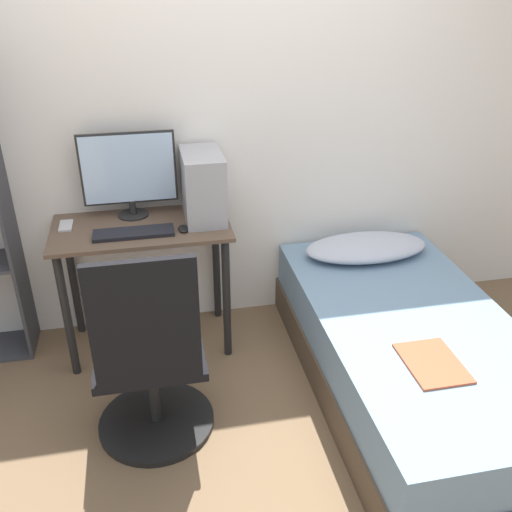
% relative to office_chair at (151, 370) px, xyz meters
% --- Properties ---
extents(ground_plane, '(14.00, 14.00, 0.00)m').
position_rel_office_chair_xyz_m(ground_plane, '(0.47, -0.31, -0.39)').
color(ground_plane, brown).
extents(wall_back, '(8.00, 0.05, 2.50)m').
position_rel_office_chair_xyz_m(wall_back, '(0.47, 1.03, 0.86)').
color(wall_back, silver).
rests_on(wall_back, ground_plane).
extents(desk, '(0.94, 0.50, 0.75)m').
position_rel_office_chair_xyz_m(desk, '(0.01, 0.75, 0.22)').
color(desk, brown).
rests_on(desk, ground_plane).
extents(office_chair, '(0.56, 0.56, 1.03)m').
position_rel_office_chair_xyz_m(office_chair, '(0.00, 0.00, 0.00)').
color(office_chair, black).
rests_on(office_chair, ground_plane).
extents(bed, '(0.97, 1.88, 0.45)m').
position_rel_office_chair_xyz_m(bed, '(1.30, 0.06, -0.17)').
color(bed, '#4C3D2D').
rests_on(bed, ground_plane).
extents(pillow, '(0.74, 0.36, 0.11)m').
position_rel_office_chair_xyz_m(pillow, '(1.30, 0.74, 0.11)').
color(pillow, '#B2B7C6').
rests_on(pillow, bed).
extents(magazine, '(0.24, 0.32, 0.01)m').
position_rel_office_chair_xyz_m(magazine, '(1.21, -0.28, 0.06)').
color(magazine, '#B24C2D').
rests_on(magazine, bed).
extents(monitor, '(0.51, 0.17, 0.47)m').
position_rel_office_chair_xyz_m(monitor, '(-0.03, 0.90, 0.62)').
color(monitor, black).
rests_on(monitor, desk).
extents(keyboard, '(0.41, 0.13, 0.02)m').
position_rel_office_chair_xyz_m(keyboard, '(-0.03, 0.65, 0.38)').
color(keyboard, black).
rests_on(keyboard, desk).
extents(pc_tower, '(0.21, 0.37, 0.37)m').
position_rel_office_chair_xyz_m(pc_tower, '(0.35, 0.80, 0.55)').
color(pc_tower, '#99999E').
rests_on(pc_tower, desk).
extents(mouse, '(0.06, 0.09, 0.02)m').
position_rel_office_chair_xyz_m(mouse, '(0.23, 0.65, 0.38)').
color(mouse, black).
rests_on(mouse, desk).
extents(phone, '(0.07, 0.14, 0.01)m').
position_rel_office_chair_xyz_m(phone, '(-0.38, 0.83, 0.37)').
color(phone, '#B7B7BC').
rests_on(phone, desk).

